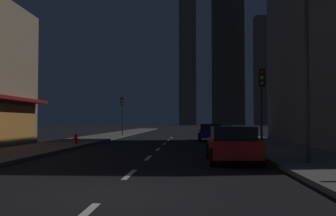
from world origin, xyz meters
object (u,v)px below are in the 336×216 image
object	(u,v)px
car_parked_near	(232,144)
fire_hydrant_far_left	(75,139)
traffic_light_far_left	(122,107)
traffic_light_near_right	(262,91)
street_lamp_right	(284,30)
car_parked_far	(210,132)

from	to	relation	value
car_parked_near	fire_hydrant_far_left	bearing A→B (deg)	134.35
car_parked_near	fire_hydrant_far_left	xyz separation A→B (m)	(-9.50, 9.72, -0.29)
traffic_light_far_left	car_parked_near	bearing A→B (deg)	-69.97
traffic_light_near_right	street_lamp_right	bearing A→B (deg)	-91.38
fire_hydrant_far_left	car_parked_near	bearing A→B (deg)	-45.65
car_parked_near	car_parked_far	world-z (taller)	same
car_parked_near	fire_hydrant_far_left	size ratio (longest dim) A/B	6.48
fire_hydrant_far_left	traffic_light_near_right	world-z (taller)	traffic_light_near_right
car_parked_near	car_parked_far	xyz separation A→B (m)	(0.00, 16.69, 0.00)
traffic_light_near_right	street_lamp_right	world-z (taller)	street_lamp_right
fire_hydrant_far_left	street_lamp_right	xyz separation A→B (m)	(11.28, -10.97, 4.61)
car_parked_near	car_parked_far	bearing A→B (deg)	90.00
car_parked_far	traffic_light_far_left	xyz separation A→B (m)	(-9.10, 8.27, 2.45)
car_parked_near	traffic_light_near_right	world-z (taller)	traffic_light_near_right
car_parked_far	car_parked_near	bearing A→B (deg)	-90.00
traffic_light_far_left	street_lamp_right	world-z (taller)	street_lamp_right
car_parked_near	traffic_light_far_left	distance (m)	26.68
car_parked_far	street_lamp_right	xyz separation A→B (m)	(1.78, -17.94, 4.33)
fire_hydrant_far_left	street_lamp_right	bearing A→B (deg)	-44.21
car_parked_far	fire_hydrant_far_left	size ratio (longest dim) A/B	6.48
fire_hydrant_far_left	traffic_light_near_right	bearing A→B (deg)	-27.75
car_parked_near	street_lamp_right	size ratio (longest dim) A/B	0.64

